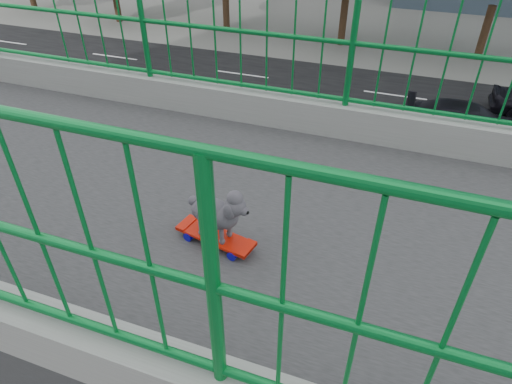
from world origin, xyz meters
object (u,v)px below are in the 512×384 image
object	(u,v)px
car_2	(249,127)
car_3	(468,123)
car_0	(106,208)
car_1	(342,193)
poodle	(217,212)
skateboard	(216,237)

from	to	relation	value
car_2	car_3	world-z (taller)	car_3
car_3	car_0	bearing A→B (deg)	132.75
car_1	car_2	size ratio (longest dim) A/B	0.86
poodle	car_0	distance (m)	11.41
poodle	car_1	distance (m)	11.62
car_2	skateboard	bearing A→B (deg)	-160.16
poodle	car_1	size ratio (longest dim) A/B	0.11
car_3	car_2	bearing A→B (deg)	111.38
skateboard	car_2	world-z (taller)	skateboard
car_0	car_3	bearing A→B (deg)	132.75
car_1	skateboard	bearing A→B (deg)	1.60
car_1	car_3	world-z (taller)	car_3
car_0	car_1	size ratio (longest dim) A/B	1.02
skateboard	car_3	bearing A→B (deg)	178.67
skateboard	car_2	bearing A→B (deg)	-148.91
skateboard	car_1	bearing A→B (deg)	-167.15
car_1	car_0	bearing A→B (deg)	-63.98
car_0	car_3	xyz separation A→B (m)	(-9.60, 10.39, -0.01)
car_3	car_1	bearing A→B (deg)	149.09
poodle	car_0	world-z (taller)	poodle
poodle	car_2	xyz separation A→B (m)	(-12.78, -4.63, -6.59)
skateboard	car_1	size ratio (longest dim) A/B	0.13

